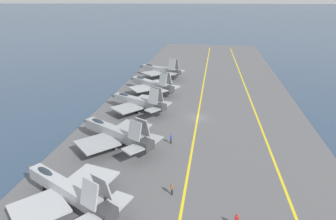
% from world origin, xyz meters
% --- Properties ---
extents(ground_plane, '(2000.00, 2000.00, 0.00)m').
position_xyz_m(ground_plane, '(0.00, 0.00, 0.00)').
color(ground_plane, '#2D425B').
extents(carrier_deck, '(200.87, 44.92, 0.40)m').
position_xyz_m(carrier_deck, '(0.00, 0.00, 0.20)').
color(carrier_deck, '#565659').
rests_on(carrier_deck, ground).
extents(deck_stripe_foul_line, '(180.72, 5.25, 0.01)m').
position_xyz_m(deck_stripe_foul_line, '(0.00, -12.35, 0.40)').
color(deck_stripe_foul_line, yellow).
rests_on(deck_stripe_foul_line, carrier_deck).
extents(deck_stripe_centerline, '(180.78, 0.36, 0.01)m').
position_xyz_m(deck_stripe_centerline, '(0.00, 0.00, 0.40)').
color(deck_stripe_centerline, yellow).
rests_on(deck_stripe_centerline, carrier_deck).
extents(parked_jet_nearest, '(13.48, 16.43, 6.17)m').
position_xyz_m(parked_jet_nearest, '(-30.64, 13.59, 2.79)').
color(parked_jet_nearest, '#A8AAAF').
rests_on(parked_jet_nearest, carrier_deck).
extents(parked_jet_second, '(13.96, 16.57, 6.24)m').
position_xyz_m(parked_jet_second, '(-14.72, 12.94, 2.85)').
color(parked_jet_second, '#93999E').
rests_on(parked_jet_second, carrier_deck).
extents(parked_jet_third, '(12.82, 15.32, 6.25)m').
position_xyz_m(parked_jet_third, '(1.57, 13.30, 2.67)').
color(parked_jet_third, '#93999E').
rests_on(parked_jet_third, carrier_deck).
extents(parked_jet_fourth, '(13.17, 15.49, 6.24)m').
position_xyz_m(parked_jet_fourth, '(15.60, 13.33, 2.69)').
color(parked_jet_fourth, '#9EA3A8').
rests_on(parked_jet_fourth, carrier_deck).
extents(parked_jet_fifth, '(12.58, 15.82, 6.57)m').
position_xyz_m(parked_jet_fifth, '(31.15, 13.82, 2.89)').
color(parked_jet_fifth, '#93999E').
rests_on(parked_jet_fifth, carrier_deck).
extents(crew_red_vest, '(0.30, 0.40, 1.73)m').
position_xyz_m(crew_red_vest, '(-31.05, -6.23, 1.35)').
color(crew_red_vest, '#232328').
rests_on(crew_red_vest, carrier_deck).
extents(crew_blue_vest, '(0.40, 0.29, 1.83)m').
position_xyz_m(crew_blue_vest, '(-12.53, 3.77, 1.41)').
color(crew_blue_vest, '#232328').
rests_on(crew_blue_vest, carrier_deck).
extents(crew_brown_vest, '(0.38, 0.45, 1.73)m').
position_xyz_m(crew_brown_vest, '(-26.50, 1.53, 1.35)').
color(crew_brown_vest, '#232328').
rests_on(crew_brown_vest, carrier_deck).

